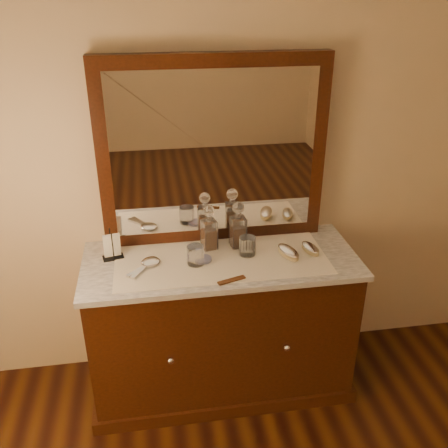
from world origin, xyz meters
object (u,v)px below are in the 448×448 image
at_px(comb, 232,280).
at_px(napkin_rack, 112,247).
at_px(brush_near, 288,252).
at_px(brush_far, 310,249).
at_px(hand_mirror_inner, 148,264).
at_px(mirror_frame, 213,152).
at_px(decanter_right, 238,229).
at_px(hand_mirror_outer, 148,263).
at_px(dresser_cabinet, 221,326).
at_px(pin_dish, 204,259).
at_px(decanter_left, 209,232).

height_order(comb, napkin_rack, napkin_rack).
height_order(brush_near, brush_far, brush_near).
xyz_separation_m(napkin_rack, hand_mirror_inner, (0.18, -0.12, -0.05)).
relative_size(mirror_frame, decanter_right, 4.57).
distance_m(mirror_frame, napkin_rack, 0.72).
distance_m(decanter_right, hand_mirror_outer, 0.51).
distance_m(napkin_rack, brush_far, 1.05).
relative_size(dresser_cabinet, mirror_frame, 1.17).
bearing_deg(pin_dish, mirror_frame, 70.14).
bearing_deg(hand_mirror_outer, decanter_left, 21.24).
bearing_deg(napkin_rack, brush_far, -6.11).
xyz_separation_m(dresser_cabinet, napkin_rack, (-0.56, 0.10, 0.50)).
xyz_separation_m(mirror_frame, napkin_rack, (-0.56, -0.15, -0.44)).
height_order(napkin_rack, decanter_right, decanter_right).
bearing_deg(hand_mirror_inner, napkin_rack, 147.60).
bearing_deg(hand_mirror_inner, decanter_left, 22.34).
bearing_deg(brush_near, brush_far, 10.73).
relative_size(decanter_left, brush_far, 1.64).
distance_m(brush_far, hand_mirror_outer, 0.86).
bearing_deg(hand_mirror_outer, mirror_frame, 34.28).
xyz_separation_m(pin_dish, decanter_right, (0.20, 0.13, 0.09)).
distance_m(pin_dish, hand_mirror_inner, 0.28).
bearing_deg(brush_far, hand_mirror_inner, -179.74).
bearing_deg(pin_dish, hand_mirror_outer, 179.86).
bearing_deg(hand_mirror_outer, dresser_cabinet, 1.94).
distance_m(dresser_cabinet, brush_near, 0.59).
height_order(dresser_cabinet, comb, comb).
xyz_separation_m(mirror_frame, decanter_left, (-0.05, -0.13, -0.40)).
distance_m(comb, decanter_right, 0.37).
xyz_separation_m(napkin_rack, brush_near, (0.91, -0.14, -0.04)).
bearing_deg(hand_mirror_inner, pin_dish, 1.25).
bearing_deg(hand_mirror_inner, comb, -27.79).
distance_m(comb, hand_mirror_inner, 0.44).
bearing_deg(brush_near, napkin_rack, 171.53).
xyz_separation_m(mirror_frame, pin_dish, (-0.09, -0.26, -0.49)).
bearing_deg(decanter_right, pin_dish, -148.20).
xyz_separation_m(mirror_frame, brush_near, (0.35, -0.29, -0.47)).
height_order(mirror_frame, napkin_rack, mirror_frame).
height_order(decanter_right, hand_mirror_outer, decanter_right).
relative_size(decanter_left, decanter_right, 0.96).
height_order(decanter_right, brush_far, decanter_right).
bearing_deg(hand_mirror_outer, napkin_rack, 149.00).
relative_size(mirror_frame, pin_dish, 14.43).
xyz_separation_m(napkin_rack, decanter_left, (0.51, 0.02, 0.04)).
relative_size(dresser_cabinet, comb, 9.79).
xyz_separation_m(brush_far, hand_mirror_inner, (-0.86, -0.00, -0.01)).
xyz_separation_m(decanter_left, hand_mirror_outer, (-0.33, -0.13, -0.09)).
xyz_separation_m(pin_dish, hand_mirror_inner, (-0.28, -0.01, 0.00)).
height_order(decanter_left, hand_mirror_inner, decanter_left).
bearing_deg(decanter_right, mirror_frame, 129.96).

